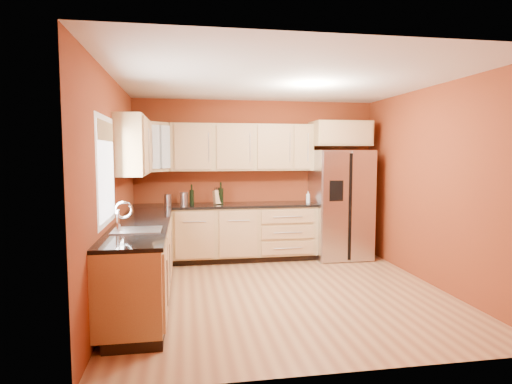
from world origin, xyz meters
TOP-DOWN VIEW (x-y plane):
  - floor at (0.00, 0.00)m, footprint 4.00×4.00m
  - ceiling at (0.00, 0.00)m, footprint 4.00×4.00m
  - wall_back at (0.00, 2.00)m, footprint 4.00×0.04m
  - wall_front at (0.00, -2.00)m, footprint 4.00×0.04m
  - wall_left at (-2.00, 0.00)m, footprint 0.04×4.00m
  - wall_right at (2.00, 0.00)m, footprint 0.04×4.00m
  - base_cabinets_back at (-0.55, 1.70)m, footprint 2.90×0.60m
  - base_cabinets_left at (-1.70, 0.00)m, footprint 0.60×2.80m
  - countertop_back at (-0.55, 1.69)m, footprint 2.90×0.62m
  - countertop_left at (-1.69, 0.00)m, footprint 0.62×2.80m
  - upper_cabinets_back at (-0.25, 1.83)m, footprint 2.30×0.33m
  - upper_cabinets_left at (-1.83, 0.72)m, footprint 0.33×1.35m
  - corner_upper_cabinet at (-1.67, 1.67)m, footprint 0.67×0.67m
  - over_fridge_cabinet at (1.35, 1.70)m, footprint 0.92×0.60m
  - refrigerator at (1.35, 1.62)m, footprint 0.90×0.75m
  - window at (-1.98, -0.50)m, footprint 0.03×0.90m
  - sink_faucet at (-1.69, -0.50)m, footprint 0.50×0.42m
  - canister_left at (-1.20, 1.67)m, footprint 0.15×0.15m
  - canister_right at (-1.45, 1.67)m, footprint 0.13×0.13m
  - wine_bottle_a at (-1.08, 1.73)m, footprint 0.07×0.07m
  - wine_bottle_b at (-0.62, 1.70)m, footprint 0.10×0.10m
  - knife_block at (-0.67, 1.72)m, footprint 0.14×0.13m
  - soap_dispenser at (0.80, 1.64)m, footprint 0.08×0.08m

SIDE VIEW (x-z plane):
  - floor at x=0.00m, z-range 0.00..0.00m
  - base_cabinets_back at x=-0.55m, z-range 0.00..0.88m
  - base_cabinets_left at x=-1.70m, z-range 0.00..0.88m
  - refrigerator at x=1.35m, z-range 0.00..1.78m
  - countertop_back at x=-0.55m, z-range 0.88..0.92m
  - countertop_left at x=-1.69m, z-range 0.88..0.92m
  - canister_right at x=-1.45m, z-range 0.92..1.09m
  - soap_dispenser at x=0.80m, z-range 0.92..1.11m
  - canister_left at x=-1.20m, z-range 0.92..1.12m
  - knife_block at x=-0.67m, z-range 0.92..1.14m
  - sink_faucet at x=-1.69m, z-range 0.92..1.22m
  - wine_bottle_a at x=-1.08m, z-range 0.92..1.24m
  - wine_bottle_b at x=-0.62m, z-range 0.92..1.27m
  - wall_back at x=0.00m, z-range 0.00..2.60m
  - wall_front at x=0.00m, z-range 0.00..2.60m
  - wall_left at x=-2.00m, z-range 0.00..2.60m
  - wall_right at x=2.00m, z-range 0.00..2.60m
  - window at x=-1.98m, z-range 1.05..2.05m
  - upper_cabinets_back at x=-0.25m, z-range 1.45..2.20m
  - upper_cabinets_left at x=-1.83m, z-range 1.45..2.20m
  - corner_upper_cabinet at x=-1.67m, z-range 1.45..2.20m
  - over_fridge_cabinet at x=1.35m, z-range 1.85..2.25m
  - ceiling at x=0.00m, z-range 2.60..2.60m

